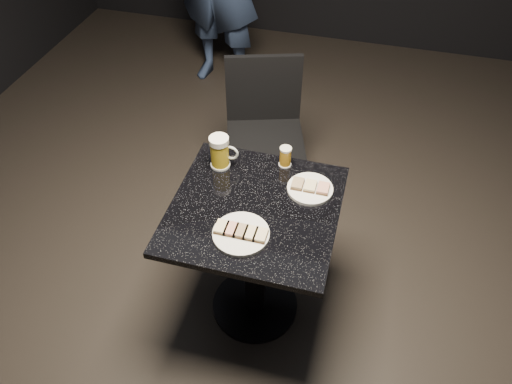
{
  "coord_description": "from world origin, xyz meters",
  "views": [
    {
      "loc": [
        0.38,
        -1.39,
        2.26
      ],
      "look_at": [
        0.0,
        0.02,
        0.82
      ],
      "focal_mm": 35.0,
      "sensor_mm": 36.0,
      "label": 1
    }
  ],
  "objects_px": {
    "plate_large": "(241,234)",
    "beer_mug": "(220,152)",
    "plate_small": "(310,189)",
    "table": "(255,244)",
    "beer_tumbler": "(285,157)",
    "chair": "(265,127)"
  },
  "relations": [
    {
      "from": "beer_mug",
      "to": "beer_tumbler",
      "type": "xyz_separation_m",
      "value": [
        0.28,
        0.08,
        -0.03
      ]
    },
    {
      "from": "plate_small",
      "to": "table",
      "type": "height_order",
      "value": "plate_small"
    },
    {
      "from": "chair",
      "to": "table",
      "type": "bearing_deg",
      "value": -78.39
    },
    {
      "from": "plate_small",
      "to": "beer_mug",
      "type": "xyz_separation_m",
      "value": [
        -0.42,
        0.05,
        0.07
      ]
    },
    {
      "from": "plate_large",
      "to": "beer_mug",
      "type": "bearing_deg",
      "value": 118.66
    },
    {
      "from": "plate_large",
      "to": "beer_tumbler",
      "type": "xyz_separation_m",
      "value": [
        0.07,
        0.46,
        0.04
      ]
    },
    {
      "from": "beer_mug",
      "to": "beer_tumbler",
      "type": "height_order",
      "value": "beer_mug"
    },
    {
      "from": "plate_small",
      "to": "plate_large",
      "type": "bearing_deg",
      "value": -123.72
    },
    {
      "from": "beer_tumbler",
      "to": "chair",
      "type": "height_order",
      "value": "chair"
    },
    {
      "from": "plate_small",
      "to": "table",
      "type": "xyz_separation_m",
      "value": [
        -0.2,
        -0.16,
        -0.25
      ]
    },
    {
      "from": "chair",
      "to": "beer_mug",
      "type": "bearing_deg",
      "value": -93.56
    },
    {
      "from": "beer_mug",
      "to": "plate_small",
      "type": "bearing_deg",
      "value": -7.14
    },
    {
      "from": "plate_large",
      "to": "beer_mug",
      "type": "distance_m",
      "value": 0.43
    },
    {
      "from": "beer_tumbler",
      "to": "chair",
      "type": "xyz_separation_m",
      "value": [
        -0.24,
        0.57,
        -0.3
      ]
    },
    {
      "from": "beer_mug",
      "to": "chair",
      "type": "height_order",
      "value": "beer_mug"
    },
    {
      "from": "beer_mug",
      "to": "chair",
      "type": "relative_size",
      "value": 0.18
    },
    {
      "from": "beer_tumbler",
      "to": "beer_mug",
      "type": "bearing_deg",
      "value": -164.06
    },
    {
      "from": "beer_tumbler",
      "to": "chair",
      "type": "bearing_deg",
      "value": 112.88
    },
    {
      "from": "plate_large",
      "to": "beer_mug",
      "type": "xyz_separation_m",
      "value": [
        -0.21,
        0.38,
        0.07
      ]
    },
    {
      "from": "table",
      "to": "beer_tumbler",
      "type": "xyz_separation_m",
      "value": [
        0.06,
        0.29,
        0.29
      ]
    },
    {
      "from": "table",
      "to": "beer_tumbler",
      "type": "bearing_deg",
      "value": 78.0
    },
    {
      "from": "beer_tumbler",
      "to": "chair",
      "type": "relative_size",
      "value": 0.11
    }
  ]
}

